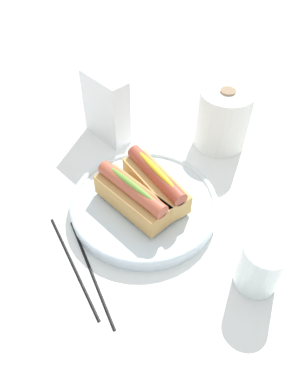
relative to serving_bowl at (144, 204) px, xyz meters
The scene contains 9 objects.
ground_plane 0.03m from the serving_bowl, 162.11° to the right, with size 2.40×2.40×0.00m, color white.
serving_bowl is the anchor object (origin of this frame).
hotdog_front 0.05m from the serving_bowl, 99.90° to the right, with size 0.15×0.06×0.06m.
hotdog_back 0.05m from the serving_bowl, 80.10° to the left, with size 0.16×0.09×0.06m.
water_glass 0.24m from the serving_bowl, ahead, with size 0.07×0.07×0.09m.
paper_towel_roll 0.26m from the serving_bowl, 90.18° to the left, with size 0.11×0.11×0.13m.
napkin_box 0.25m from the serving_bowl, 150.63° to the left, with size 0.11×0.04×0.15m, color white.
chopstick_near 0.16m from the serving_bowl, 82.79° to the right, with size 0.01×0.01×0.22m, color black.
chopstick_far 0.17m from the serving_bowl, 93.37° to the right, with size 0.01×0.01×0.22m, color black.
Camera 1 is at (0.32, -0.34, 0.54)m, focal length 35.34 mm.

